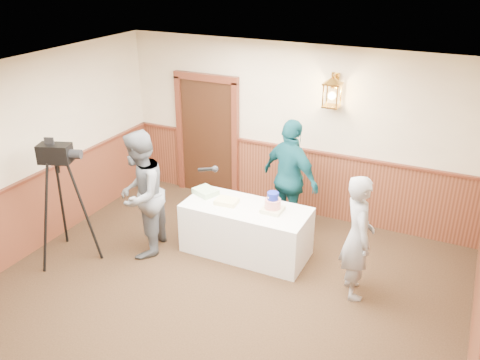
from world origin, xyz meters
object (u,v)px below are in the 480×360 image
object	(u,v)px
display_table	(246,230)
interviewer	(140,195)
sheet_cake_yellow	(227,201)
sheet_cake_green	(206,192)
assistant_p	(290,179)
baker	(358,237)
tv_camera_rig	(64,209)
tiered_cake	(273,204)

from	to	relation	value
display_table	interviewer	distance (m)	1.59
interviewer	sheet_cake_yellow	bearing A→B (deg)	103.94
display_table	sheet_cake_yellow	distance (m)	0.51
sheet_cake_green	interviewer	bearing A→B (deg)	-130.70
display_table	assistant_p	size ratio (longest dim) A/B	0.97
baker	tv_camera_rig	size ratio (longest dim) A/B	0.95
tiered_cake	interviewer	world-z (taller)	interviewer
display_table	tv_camera_rig	world-z (taller)	tv_camera_rig
tiered_cake	sheet_cake_green	size ratio (longest dim) A/B	0.86
sheet_cake_yellow	sheet_cake_green	bearing A→B (deg)	161.65
baker	sheet_cake_yellow	bearing A→B (deg)	55.71
interviewer	tv_camera_rig	size ratio (longest dim) A/B	1.07
interviewer	assistant_p	xyz separation A→B (m)	(1.71, 1.44, -0.00)
sheet_cake_yellow	interviewer	xyz separation A→B (m)	(-1.05, -0.60, 0.15)
tiered_cake	sheet_cake_yellow	bearing A→B (deg)	-174.83
tiered_cake	sheet_cake_green	distance (m)	1.11
sheet_cake_green	interviewer	xyz separation A→B (m)	(-0.63, -0.74, 0.14)
display_table	sheet_cake_green	xyz separation A→B (m)	(-0.72, 0.12, 0.41)
sheet_cake_green	interviewer	size ratio (longest dim) A/B	0.18
display_table	sheet_cake_green	size ratio (longest dim) A/B	5.33
assistant_p	tv_camera_rig	bearing A→B (deg)	63.03
display_table	interviewer	world-z (taller)	interviewer
display_table	interviewer	xyz separation A→B (m)	(-1.35, -0.62, 0.55)
tiered_cake	tv_camera_rig	bearing A→B (deg)	-154.55
sheet_cake_yellow	sheet_cake_green	world-z (taller)	sheet_cake_green
sheet_cake_green	tv_camera_rig	bearing A→B (deg)	-138.81
display_table	baker	xyz separation A→B (m)	(1.65, -0.27, 0.45)
sheet_cake_yellow	interviewer	world-z (taller)	interviewer
tiered_cake	baker	world-z (taller)	baker
assistant_p	baker	bearing A→B (deg)	165.08
sheet_cake_green	tv_camera_rig	size ratio (longest dim) A/B	0.19
interviewer	assistant_p	world-z (taller)	interviewer
baker	assistant_p	xyz separation A→B (m)	(-1.30, 1.08, 0.10)
tiered_cake	baker	distance (m)	1.30
tiered_cake	baker	xyz separation A→B (m)	(1.26, -0.31, -0.04)
interviewer	tv_camera_rig	distance (m)	1.07
sheet_cake_green	interviewer	distance (m)	0.98
tiered_cake	baker	bearing A→B (deg)	-13.60
tv_camera_rig	interviewer	bearing A→B (deg)	13.56
sheet_cake_green	assistant_p	xyz separation A→B (m)	(1.07, 0.70, 0.13)
interviewer	display_table	bearing A→B (deg)	99.05
display_table	tv_camera_rig	bearing A→B (deg)	-151.59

